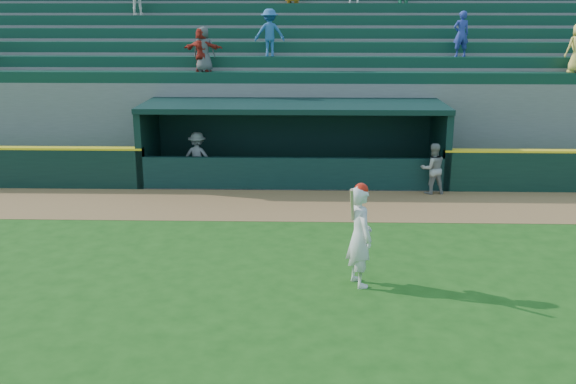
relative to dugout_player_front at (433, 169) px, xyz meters
The scene contains 7 objects.
ground 7.49m from the dugout_player_front, 123.58° to the right, with size 120.00×120.00×0.00m, color #1C4D13.
warning_track 4.39m from the dugout_player_front, 162.37° to the right, with size 40.00×3.00×0.01m, color olive.
dugout_player_front is the anchor object (origin of this frame).
dugout_player_inside 7.28m from the dugout_player_front, 169.38° to the left, with size 1.01×0.58×1.56m, color #9C9C97.
dugout 4.54m from the dugout_player_front, 156.49° to the left, with size 9.40×2.80×2.46m.
stands 7.76m from the dugout_player_front, 123.01° to the left, with size 34.50×6.25×7.59m.
batter_at_plate 7.19m from the dugout_player_front, 111.89° to the right, with size 0.71×0.91×2.08m.
Camera 1 is at (0.38, -12.18, 5.16)m, focal length 40.00 mm.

